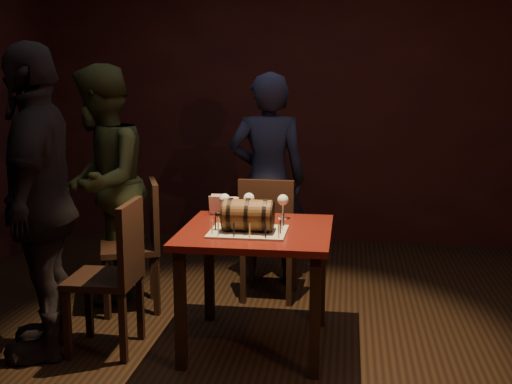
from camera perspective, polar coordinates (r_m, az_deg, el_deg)
room_shell at (r=3.87m, az=-0.02°, el=6.43°), size 5.04×5.04×2.80m
pub_table at (r=3.91m, az=0.03°, el=-4.86°), size 0.90×0.90×0.75m
cake_board at (r=3.79m, az=-0.71°, el=-3.54°), size 0.45×0.35×0.01m
barrel_cake at (r=3.77m, az=-0.72°, el=-2.08°), size 0.35×0.20×0.20m
birthday_candles at (r=3.78m, az=-0.69°, el=-2.86°), size 0.40×0.30×0.09m
wine_glass_left at (r=4.14m, az=-2.79°, el=-0.74°), size 0.07×0.07×0.16m
wine_glass_mid at (r=4.17m, az=-0.63°, el=-0.67°), size 0.07×0.07×0.16m
wine_glass_right at (r=4.11m, az=2.41°, el=-0.82°), size 0.07×0.07×0.16m
pint_of_ale at (r=4.07m, az=-2.04°, el=-1.59°), size 0.07×0.07×0.15m
menu_card at (r=4.25m, az=-3.46°, el=-1.18°), size 0.10×0.05×0.13m
chair_back at (r=4.72m, az=1.08°, el=-3.61°), size 0.41×0.41×0.93m
chair_left_rear at (r=4.64m, az=-10.21°, el=-4.02°), size 0.52×0.52×0.93m
chair_left_front at (r=3.97m, az=-12.36°, el=-6.63°), size 0.41×0.41×0.93m
person_back at (r=5.07m, az=1.05°, el=1.09°), size 0.66×0.48×1.68m
person_left_rear at (r=4.86m, az=-13.57°, el=0.72°), size 0.79×0.94×1.74m
person_left_front at (r=3.97m, az=-18.69°, el=-0.88°), size 0.71×1.17×1.86m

